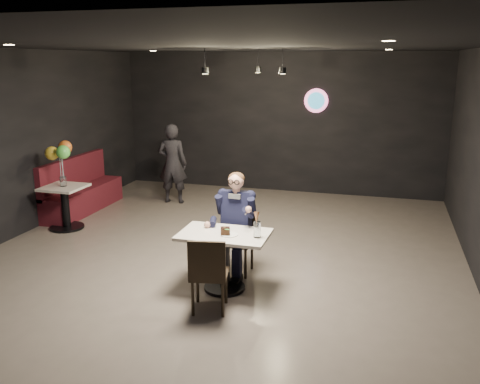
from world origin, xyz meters
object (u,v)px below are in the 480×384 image
(chair_far, at_px, (237,240))
(balloon_vase, at_px, (63,182))
(seated_man, at_px, (237,222))
(main_table, at_px, (224,261))
(side_table, at_px, (65,205))
(passerby, at_px, (173,164))
(sundae_glass, at_px, (257,229))
(chair_near, at_px, (209,272))
(booth_bench, at_px, (82,185))

(chair_far, bearing_deg, balloon_vase, 163.29)
(chair_far, height_order, seated_man, seated_man)
(main_table, relative_size, chair_far, 1.20)
(main_table, bearing_deg, side_table, 155.10)
(side_table, xyz_separation_m, balloon_vase, (0.00, 0.00, 0.42))
(main_table, distance_m, passerby, 4.28)
(main_table, height_order, sundae_glass, sundae_glass)
(sundae_glass, bearing_deg, seated_man, 126.05)
(balloon_vase, bearing_deg, sundae_glass, -22.84)
(balloon_vase, bearing_deg, main_table, -24.90)
(sundae_glass, xyz_separation_m, side_table, (-3.78, 1.59, -0.43))
(main_table, bearing_deg, chair_far, 90.00)
(main_table, height_order, chair_near, chair_near)
(chair_near, xyz_separation_m, passerby, (-2.24, 4.18, 0.34))
(chair_far, xyz_separation_m, balloon_vase, (-3.35, 1.01, 0.37))
(seated_man, xyz_separation_m, booth_bench, (-3.65, 2.01, -0.20))
(booth_bench, relative_size, balloon_vase, 12.79)
(chair_near, height_order, sundae_glass, sundae_glass)
(booth_bench, bearing_deg, sundae_glass, -32.43)
(sundae_glass, relative_size, passerby, 0.12)
(chair_far, relative_size, booth_bench, 0.44)
(main_table, xyz_separation_m, chair_far, (0.00, 0.55, 0.09))
(seated_man, distance_m, side_table, 3.52)
(seated_man, bearing_deg, sundae_glass, -53.95)
(main_table, relative_size, balloon_vase, 6.79)
(sundae_glass, height_order, balloon_vase, sundae_glass)
(chair_near, bearing_deg, sundae_glass, 39.79)
(chair_near, relative_size, sundae_glass, 4.75)
(balloon_vase, bearing_deg, side_table, 0.00)
(chair_far, relative_size, chair_near, 1.00)
(main_table, bearing_deg, chair_near, -90.00)
(sundae_glass, distance_m, booth_bench, 4.85)
(sundae_glass, xyz_separation_m, passerby, (-2.67, 3.65, -0.04))
(chair_near, xyz_separation_m, sundae_glass, (0.43, 0.53, 0.39))
(chair_far, height_order, balloon_vase, chair_far)
(sundae_glass, bearing_deg, balloon_vase, 157.16)
(main_table, height_order, seated_man, seated_man)
(side_table, bearing_deg, chair_far, -16.71)
(side_table, height_order, balloon_vase, balloon_vase)
(chair_near, distance_m, sundae_glass, 0.78)
(balloon_vase, distance_m, passerby, 2.34)
(balloon_vase, relative_size, passerby, 0.10)
(side_table, bearing_deg, balloon_vase, 0.00)
(sundae_glass, bearing_deg, booth_bench, 147.57)
(passerby, bearing_deg, chair_near, 111.55)
(chair_far, distance_m, booth_bench, 4.17)
(balloon_vase, bearing_deg, passerby, 61.63)
(booth_bench, bearing_deg, seated_man, -28.78)
(chair_near, relative_size, passerby, 0.57)
(seated_man, bearing_deg, passerby, 126.14)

